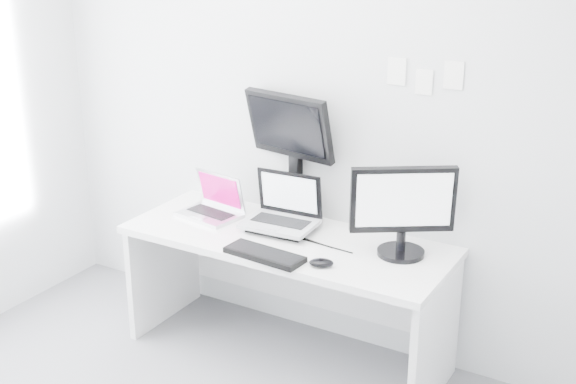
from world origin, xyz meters
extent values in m
plane|color=silver|center=(0.00, 1.60, 1.35)|extent=(3.60, 0.00, 3.60)
cube|color=white|center=(0.00, 1.25, 0.36)|extent=(1.80, 0.70, 0.73)
cube|color=silver|center=(-0.54, 1.28, 0.86)|extent=(0.38, 0.31, 0.26)
cube|color=black|center=(-0.17, 1.54, 0.82)|extent=(0.11, 0.11, 0.18)
cube|color=#ADAFB4|center=(-0.08, 1.30, 0.89)|extent=(0.40, 0.32, 0.32)
cube|color=black|center=(-0.14, 1.54, 1.10)|extent=(0.58, 0.29, 0.75)
cube|color=black|center=(0.62, 1.35, 0.97)|extent=(0.58, 0.50, 0.49)
cube|color=black|center=(0.03, 0.97, 0.74)|extent=(0.43, 0.18, 0.03)
ellipsoid|color=black|center=(0.33, 1.02, 0.75)|extent=(0.14, 0.12, 0.04)
cube|color=white|center=(0.45, 1.59, 1.62)|extent=(0.10, 0.00, 0.14)
cube|color=white|center=(0.60, 1.59, 1.58)|extent=(0.09, 0.00, 0.13)
cube|color=white|center=(0.75, 1.59, 1.63)|extent=(0.10, 0.00, 0.14)
camera|label=1|loc=(1.92, -2.03, 2.37)|focal=47.64mm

